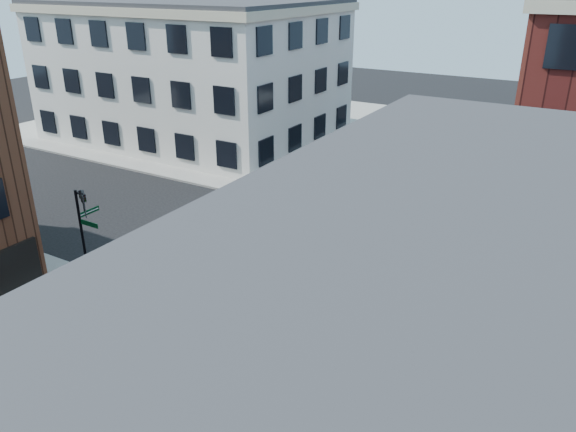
# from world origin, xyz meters

# --- Properties ---
(ground) EXTENTS (120.00, 120.00, 0.00)m
(ground) POSITION_xyz_m (0.00, 0.00, 0.00)
(ground) COLOR black
(ground) RESTS_ON ground
(sidewalk_nw) EXTENTS (30.00, 30.00, 0.15)m
(sidewalk_nw) POSITION_xyz_m (-21.00, 21.00, 0.07)
(sidewalk_nw) COLOR gray
(sidewalk_nw) RESTS_ON ground
(building_nw) EXTENTS (22.00, 16.00, 11.00)m
(building_nw) POSITION_xyz_m (-19.00, 16.00, 5.50)
(building_nw) COLOR silver
(building_nw) RESTS_ON ground
(tree_near) EXTENTS (2.69, 2.69, 4.49)m
(tree_near) POSITION_xyz_m (7.56, 9.98, 3.16)
(tree_near) COLOR black
(tree_near) RESTS_ON ground
(tree_far) EXTENTS (2.43, 2.43, 4.07)m
(tree_far) POSITION_xyz_m (7.56, 15.98, 2.87)
(tree_far) COLOR black
(tree_far) RESTS_ON ground
(signal_pole) EXTENTS (1.29, 1.24, 4.60)m
(signal_pole) POSITION_xyz_m (-6.72, -6.68, 2.86)
(signal_pole) COLOR black
(signal_pole) RESTS_ON ground
(box_truck) EXTENTS (8.76, 3.70, 3.87)m
(box_truck) POSITION_xyz_m (10.70, -4.73, 2.01)
(box_truck) COLOR silver
(box_truck) RESTS_ON ground
(traffic_cone) EXTENTS (0.49, 0.49, 0.76)m
(traffic_cone) POSITION_xyz_m (-4.89, -3.33, 0.37)
(traffic_cone) COLOR #F74A0A
(traffic_cone) RESTS_ON ground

